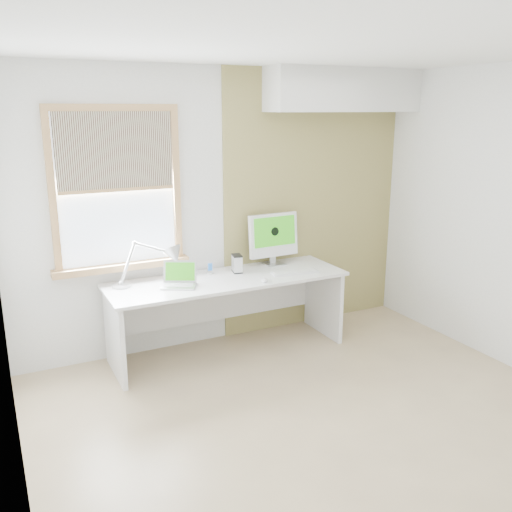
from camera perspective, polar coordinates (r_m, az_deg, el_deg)
room at (r=3.78m, az=7.12°, el=0.73°), size 4.04×3.54×2.64m
accent_wall at (r=5.74m, az=5.91°, el=5.63°), size 2.00×0.02×2.60m
soffit at (r=5.64m, az=8.97°, el=16.59°), size 1.60×0.40×0.42m
window at (r=4.92m, az=-14.11°, el=6.60°), size 1.20×0.14×1.42m
desk at (r=5.16m, az=-3.21°, el=-4.15°), size 2.20×0.70×0.73m
desk_lamp at (r=4.94m, az=-9.42°, el=-0.33°), size 0.69×0.28×0.39m
laptop at (r=4.86m, az=-7.90°, el=-2.43°), size 0.37×0.34×0.20m
phone_dock at (r=5.17m, az=-4.76°, el=-1.48°), size 0.07×0.07×0.12m
external_drive at (r=5.19m, az=-1.98°, el=-0.78°), size 0.10×0.14×0.17m
imac at (r=5.41m, az=1.80°, el=2.06°), size 0.52×0.18×0.51m
keyboard at (r=5.19m, az=4.03°, el=-1.67°), size 0.45×0.18×0.02m
mouse at (r=4.92m, az=0.87°, el=-2.51°), size 0.09×0.12×0.03m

